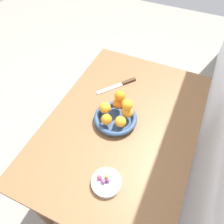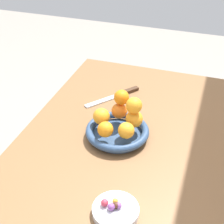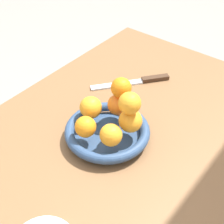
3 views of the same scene
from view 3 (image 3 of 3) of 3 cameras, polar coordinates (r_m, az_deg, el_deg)
The scene contains 10 objects.
dining_table at distance 0.98m, azimuth 1.37°, elevation -8.77°, with size 1.10×0.76×0.74m.
fruit_bowl at distance 0.91m, azimuth -0.78°, elevation -3.38°, with size 0.23×0.23×0.04m.
orange_0 at distance 0.91m, azimuth -3.60°, elevation 0.73°, with size 0.06×0.06×0.06m, color orange.
orange_1 at distance 0.86m, azimuth -4.43°, elevation -2.47°, with size 0.05×0.05×0.05m, color orange.
orange_2 at distance 0.83m, azimuth -0.18°, elevation -3.85°, with size 0.06×0.06×0.06m, color orange.
orange_3 at distance 0.87m, azimuth 3.08°, elevation -1.45°, with size 0.06×0.06×0.06m, color orange.
orange_4 at distance 0.92m, azimuth 1.01°, elevation 1.22°, with size 0.06×0.06×0.06m, color orange.
orange_5 at distance 0.89m, azimuth 1.54°, elevation 4.06°, with size 0.05×0.05×0.05m, color orange.
orange_6 at distance 0.83m, azimuth 2.95°, elevation 1.47°, with size 0.06×0.06×0.06m, color orange.
knife at distance 1.12m, azimuth 4.22°, elevation 5.11°, with size 0.22×0.18×0.01m.
Camera 3 is at (0.52, 0.38, 1.39)m, focal length 55.00 mm.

